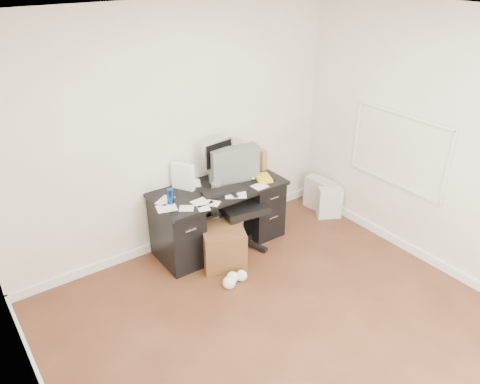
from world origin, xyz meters
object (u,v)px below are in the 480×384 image
object	(u,v)px
desk	(219,214)
office_chair	(241,201)
wicker_basket	(223,246)
lcd_monitor	(218,160)
pc_tower	(321,194)
keyboard	(224,191)

from	to	relation	value
desk	office_chair	distance (m)	0.31
wicker_basket	lcd_monitor	bearing A→B (deg)	60.95
lcd_monitor	office_chair	size ratio (longest dim) A/B	0.44
desk	office_chair	xyz separation A→B (m)	(0.21, -0.14, 0.18)
office_chair	pc_tower	world-z (taller)	office_chair
office_chair	wicker_basket	distance (m)	0.56
office_chair	desk	bearing A→B (deg)	155.81
keyboard	office_chair	size ratio (longest dim) A/B	0.43
pc_tower	wicker_basket	size ratio (longest dim) A/B	0.95
lcd_monitor	wicker_basket	xyz separation A→B (m)	(-0.27, -0.48, -0.78)
keyboard	wicker_basket	world-z (taller)	keyboard
desk	pc_tower	bearing A→B (deg)	-2.71
wicker_basket	office_chair	bearing A→B (deg)	27.28
desk	keyboard	bearing A→B (deg)	-94.37
office_chair	wicker_basket	bearing A→B (deg)	-142.72
lcd_monitor	pc_tower	xyz separation A→B (m)	(1.47, -0.21, -0.79)
office_chair	pc_tower	distance (m)	1.39
desk	lcd_monitor	world-z (taller)	lcd_monitor
pc_tower	wicker_basket	world-z (taller)	wicker_basket
office_chair	wicker_basket	size ratio (longest dim) A/B	2.57
pc_tower	wicker_basket	bearing A→B (deg)	-177.98
keyboard	wicker_basket	distance (m)	0.60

